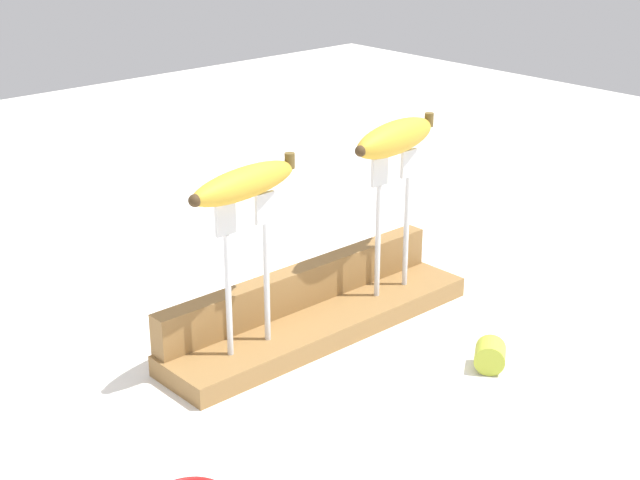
# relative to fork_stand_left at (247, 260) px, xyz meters

# --- Properties ---
(ground_plane) EXTENTS (3.00, 3.00, 0.00)m
(ground_plane) POSITION_rel_fork_stand_left_xyz_m (0.12, 0.01, -0.14)
(ground_plane) COLOR silver
(wooden_board) EXTENTS (0.44, 0.10, 0.03)m
(wooden_board) POSITION_rel_fork_stand_left_xyz_m (0.12, 0.01, -0.12)
(wooden_board) COLOR olive
(wooden_board) RESTS_ON ground
(board_backstop) EXTENTS (0.43, 0.03, 0.05)m
(board_backstop) POSITION_rel_fork_stand_left_xyz_m (0.12, 0.05, -0.08)
(board_backstop) COLOR olive
(board_backstop) RESTS_ON wooden_board
(fork_stand_left) EXTENTS (0.08, 0.01, 0.18)m
(fork_stand_left) POSITION_rel_fork_stand_left_xyz_m (0.00, 0.00, 0.00)
(fork_stand_left) COLOR silver
(fork_stand_left) RESTS_ON wooden_board
(fork_stand_right) EXTENTS (0.08, 0.01, 0.19)m
(fork_stand_right) POSITION_rel_fork_stand_left_xyz_m (0.24, 0.00, 0.00)
(fork_stand_right) COLOR silver
(fork_stand_right) RESTS_ON wooden_board
(banana_raised_left) EXTENTS (0.16, 0.06, 0.04)m
(banana_raised_left) POSITION_rel_fork_stand_left_xyz_m (-0.00, -0.00, 0.09)
(banana_raised_left) COLOR gold
(banana_raised_left) RESTS_ON fork_stand_left
(banana_raised_right) EXTENTS (0.16, 0.07, 0.04)m
(banana_raised_right) POSITION_rel_fork_stand_left_xyz_m (0.24, -0.00, 0.10)
(banana_raised_right) COLOR gold
(banana_raised_right) RESTS_ON fork_stand_right
(fork_fallen_near) EXTENTS (0.19, 0.05, 0.01)m
(fork_fallen_near) POSITION_rel_fork_stand_left_xyz_m (0.29, 0.16, -0.13)
(fork_fallen_near) COLOR silver
(fork_fallen_near) RESTS_ON ground
(banana_chunk_near) EXTENTS (0.05, 0.05, 0.04)m
(banana_chunk_near) POSITION_rel_fork_stand_left_xyz_m (0.20, -0.19, -0.12)
(banana_chunk_near) COLOR #B2C138
(banana_chunk_near) RESTS_ON ground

